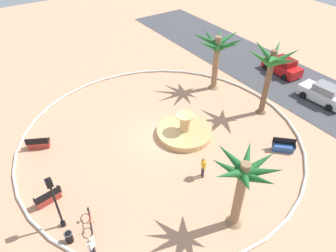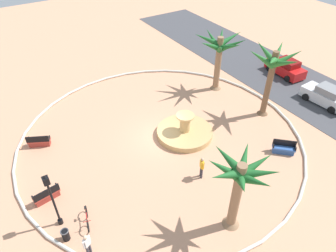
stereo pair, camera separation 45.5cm
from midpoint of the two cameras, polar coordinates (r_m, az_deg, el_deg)
name	(u,v)px [view 2 (the right image)]	position (r m, az deg, el deg)	size (l,w,h in m)	color
ground_plane	(161,137)	(23.70, -0.77, -2.03)	(80.00, 80.00, 0.00)	tan
plaza_curb	(161,136)	(23.63, -0.77, -1.84)	(21.13, 21.13, 0.20)	silver
street_asphalt	(293,84)	(32.67, 22.36, 7.22)	(48.00, 8.00, 0.03)	#424247
fountain	(185,132)	(23.77, 3.62, -1.08)	(4.26, 4.26, 1.87)	tan
palm_tree_near_fountain	(273,68)	(25.25, 19.17, 10.11)	(4.33, 4.10, 5.85)	brown
palm_tree_by_curb	(240,180)	(16.09, 13.84, -9.66)	(3.71, 3.74, 4.97)	#8E6B4C
palm_tree_mid_plaza	(220,50)	(28.15, 9.94, 13.60)	(4.52, 4.61, 5.29)	#8E6B4C
bench_east	(39,142)	(24.52, -22.07, -2.73)	(1.16, 1.66, 1.00)	#B73D33
bench_west	(47,196)	(20.54, -20.74, -11.87)	(0.73, 1.66, 1.00)	#B73D33
bench_north	(284,149)	(23.73, 20.96, -3.94)	(1.47, 1.50, 1.00)	#335BA8
lamppost	(52,197)	(17.69, -19.86, -12.15)	(0.32, 0.32, 3.93)	black
trash_bin	(65,235)	(18.43, -17.60, -18.49)	(0.46, 0.46, 0.73)	black
bicycle_red_frame	(87,218)	(18.75, -13.93, -16.13)	(1.67, 0.60, 0.94)	black
person_cyclist_helmet	(87,244)	(17.19, -13.82, -20.34)	(0.34, 0.48, 1.63)	#33333D
person_cyclist_photo	(202,167)	(20.21, 6.86, -7.42)	(0.50, 0.31, 1.67)	#33333D
parked_car_leftmost	(286,68)	(33.69, 21.15, 9.98)	(4.09, 2.10, 1.67)	red
parked_car_second	(326,96)	(30.31, 27.41, 4.92)	(4.10, 2.11, 1.67)	silver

